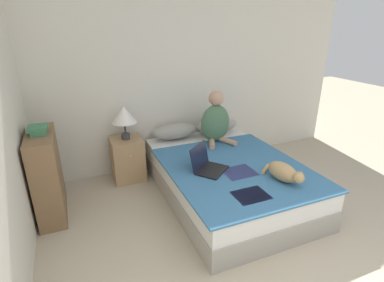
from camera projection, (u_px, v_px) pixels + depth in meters
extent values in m
cube|color=beige|center=(185.00, 76.00, 4.16)|extent=(5.06, 0.05, 2.55)
cube|color=#9E998E|center=(226.00, 186.00, 3.64)|extent=(1.44, 2.14, 0.25)
cube|color=silver|center=(227.00, 169.00, 3.55)|extent=(1.42, 2.11, 0.21)
cube|color=teal|center=(236.00, 168.00, 3.33)|extent=(1.48, 1.71, 0.02)
cube|color=#3D4784|center=(239.00, 172.00, 3.23)|extent=(0.35, 0.30, 0.01)
cube|color=#3D4784|center=(251.00, 196.00, 2.80)|extent=(0.32, 0.26, 0.01)
ellipsoid|color=gray|center=(175.00, 131.00, 4.12)|extent=(0.64, 0.28, 0.21)
ellipsoid|color=gray|center=(217.00, 125.00, 4.36)|extent=(0.64, 0.28, 0.21)
ellipsoid|color=#476B4C|center=(215.00, 123.00, 3.98)|extent=(0.41, 0.22, 0.51)
sphere|color=tan|center=(216.00, 98.00, 3.85)|extent=(0.20, 0.20, 0.20)
cylinder|color=tan|center=(212.00, 143.00, 3.89)|extent=(0.18, 0.29, 0.07)
cylinder|color=tan|center=(227.00, 141.00, 3.97)|extent=(0.18, 0.29, 0.07)
ellipsoid|color=tan|center=(283.00, 172.00, 3.04)|extent=(0.23, 0.38, 0.18)
sphere|color=tan|center=(298.00, 178.00, 2.87)|extent=(0.11, 0.11, 0.11)
cone|color=tan|center=(301.00, 173.00, 2.87)|extent=(0.05, 0.05, 0.05)
cone|color=tan|center=(297.00, 174.00, 2.84)|extent=(0.05, 0.05, 0.05)
cylinder|color=tan|center=(266.00, 169.00, 3.25)|extent=(0.18, 0.15, 0.04)
cube|color=black|center=(212.00, 170.00, 3.25)|extent=(0.43, 0.42, 0.02)
cube|color=black|center=(199.00, 156.00, 3.26)|extent=(0.31, 0.27, 0.25)
cube|color=tan|center=(128.00, 159.00, 3.97)|extent=(0.40, 0.37, 0.58)
sphere|color=tan|center=(130.00, 156.00, 3.75)|extent=(0.03, 0.03, 0.03)
cylinder|color=#38383D|center=(126.00, 136.00, 3.84)|extent=(0.11, 0.11, 0.07)
cylinder|color=#38383D|center=(125.00, 128.00, 3.80)|extent=(0.02, 0.02, 0.15)
cone|color=white|center=(124.00, 114.00, 3.74)|extent=(0.31, 0.31, 0.21)
cube|color=brown|center=(47.00, 175.00, 3.17)|extent=(0.26, 0.73, 0.94)
cube|color=#3D7A51|center=(39.00, 132.00, 2.98)|extent=(0.15, 0.20, 0.04)
cube|color=#3D7A51|center=(37.00, 128.00, 2.97)|extent=(0.19, 0.21, 0.04)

